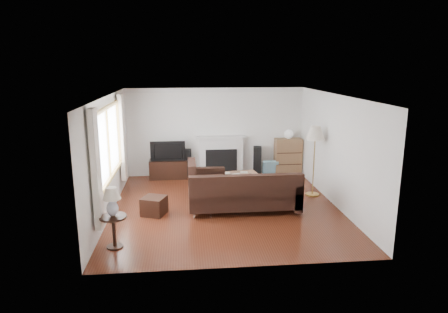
{
  "coord_description": "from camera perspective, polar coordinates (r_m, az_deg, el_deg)",
  "views": [
    {
      "loc": [
        -0.88,
        -8.48,
        3.18
      ],
      "look_at": [
        0.0,
        0.3,
        1.1
      ],
      "focal_mm": 32.0,
      "sensor_mm": 36.0,
      "label": 1
    }
  ],
  "objects": [
    {
      "name": "television",
      "position": [
        11.23,
        -8.01,
        0.89
      ],
      "size": [
        0.96,
        0.13,
        0.55
      ],
      "primitive_type": "imported",
      "color": "black",
      "rests_on": "tv_stand"
    },
    {
      "name": "coffee_table",
      "position": [
        10.16,
        1.69,
        -3.68
      ],
      "size": [
        1.2,
        0.78,
        0.44
      ],
      "primitive_type": "cube",
      "rotation": [
        0.0,
        0.0,
        0.15
      ],
      "color": "#8F6044",
      "rests_on": "ground"
    },
    {
      "name": "room",
      "position": [
        8.74,
        0.2,
        0.51
      ],
      "size": [
        5.1,
        5.6,
        2.54
      ],
      "color": "#522112",
      "rests_on": "ground"
    },
    {
      "name": "sectional_sofa",
      "position": [
        8.78,
        2.88,
        -5.06
      ],
      "size": [
        2.61,
        1.91,
        0.84
      ],
      "primitive_type": "cube",
      "color": "black",
      "rests_on": "ground"
    },
    {
      "name": "curtain_far",
      "position": [
        10.08,
        -14.32,
        2.67
      ],
      "size": [
        0.1,
        0.35,
        2.1
      ],
      "primitive_type": "cube",
      "color": "white",
      "rests_on": "room"
    },
    {
      "name": "speaker_left",
      "position": [
        11.37,
        -5.33,
        -0.95
      ],
      "size": [
        0.26,
        0.3,
        0.8
      ],
      "primitive_type": "cube",
      "rotation": [
        0.0,
        0.0,
        -0.17
      ],
      "color": "black",
      "rests_on": "ground"
    },
    {
      "name": "table_lamp",
      "position": [
        7.16,
        -15.7,
        -6.29
      ],
      "size": [
        0.31,
        0.31,
        0.51
      ],
      "primitive_type": "cube",
      "color": "silver",
      "rests_on": "side_table"
    },
    {
      "name": "footstool",
      "position": [
        8.73,
        -9.96,
        -6.94
      ],
      "size": [
        0.59,
        0.59,
        0.39
      ],
      "primitive_type": "cube",
      "rotation": [
        0.0,
        0.0,
        -0.37
      ],
      "color": "black",
      "rests_on": "ground"
    },
    {
      "name": "fireplace",
      "position": [
        11.47,
        -0.42,
        0.13
      ],
      "size": [
        1.4,
        0.26,
        1.15
      ],
      "primitive_type": "cube",
      "color": "white",
      "rests_on": "room"
    },
    {
      "name": "globe_lamp",
      "position": [
        11.58,
        9.23,
        3.16
      ],
      "size": [
        0.26,
        0.26,
        0.26
      ],
      "primitive_type": "sphere",
      "color": "white",
      "rests_on": "bookshelf"
    },
    {
      "name": "side_table",
      "position": [
        7.36,
        -15.43,
        -10.32
      ],
      "size": [
        0.47,
        0.47,
        0.59
      ],
      "primitive_type": "cube",
      "color": "black",
      "rests_on": "ground"
    },
    {
      "name": "curtain_near",
      "position": [
        7.15,
        -17.81,
        -1.79
      ],
      "size": [
        0.1,
        0.35,
        2.1
      ],
      "primitive_type": "cube",
      "color": "white",
      "rests_on": "room"
    },
    {
      "name": "floor_lamp",
      "position": [
        9.88,
        12.73,
        -0.67
      ],
      "size": [
        0.49,
        0.49,
        1.71
      ],
      "primitive_type": "cube",
      "rotation": [
        0.0,
        0.0,
        -0.12
      ],
      "color": "#B28A3D",
      "rests_on": "ground"
    },
    {
      "name": "speaker_right",
      "position": [
        11.56,
        4.77,
        -0.62
      ],
      "size": [
        0.28,
        0.31,
        0.83
      ],
      "primitive_type": "cube",
      "rotation": [
        0.0,
        0.0,
        -0.17
      ],
      "color": "black",
      "rests_on": "ground"
    },
    {
      "name": "window",
      "position": [
        8.58,
        -16.16,
        1.79
      ],
      "size": [
        0.12,
        2.74,
        1.54
      ],
      "primitive_type": "cube",
      "color": "olive",
      "rests_on": "room"
    },
    {
      "name": "bookshelf",
      "position": [
        11.71,
        9.11,
        -0.0
      ],
      "size": [
        0.77,
        0.36,
        1.06
      ],
      "primitive_type": "cube",
      "color": "brown",
      "rests_on": "ground"
    },
    {
      "name": "tv_stand",
      "position": [
        11.35,
        -7.93,
        -1.76
      ],
      "size": [
        1.05,
        0.47,
        0.52
      ],
      "primitive_type": "cube",
      "color": "black",
      "rests_on": "ground"
    }
  ]
}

